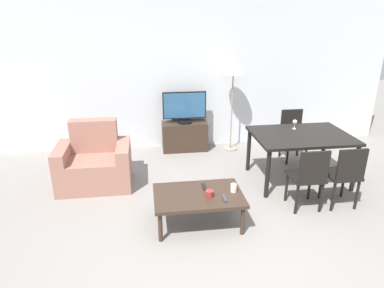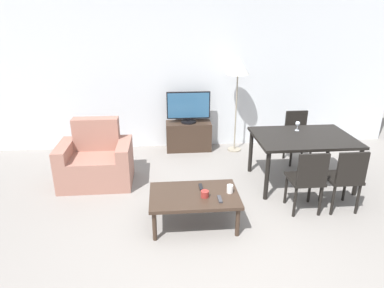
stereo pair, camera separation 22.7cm
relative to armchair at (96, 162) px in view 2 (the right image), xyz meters
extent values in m
plane|color=gray|center=(1.59, -1.86, -0.32)|extent=(18.00, 18.00, 0.00)
cube|color=silver|center=(1.59, 1.44, 1.03)|extent=(7.43, 0.06, 2.70)
cube|color=#9E6B5B|center=(0.00, -0.04, -0.10)|extent=(0.67, 0.72, 0.45)
cube|color=#9E6B5B|center=(0.00, 0.22, 0.36)|extent=(0.67, 0.20, 0.48)
cube|color=#9E6B5B|center=(-0.42, -0.04, -0.01)|extent=(0.18, 0.72, 0.63)
cube|color=#9E6B5B|center=(0.42, -0.04, -0.01)|extent=(0.18, 0.72, 0.63)
cube|color=#38281E|center=(1.45, 1.19, -0.06)|extent=(0.81, 0.37, 0.52)
cylinder|color=black|center=(1.45, 1.19, 0.21)|extent=(0.27, 0.27, 0.03)
cylinder|color=black|center=(1.45, 1.19, 0.25)|extent=(0.04, 0.04, 0.05)
cube|color=black|center=(1.45, 1.19, 0.52)|extent=(0.77, 0.04, 0.48)
cube|color=#2D5B84|center=(1.45, 1.16, 0.52)|extent=(0.74, 0.01, 0.45)
cube|color=#38281E|center=(1.34, -1.20, 0.05)|extent=(1.04, 0.68, 0.04)
cylinder|color=#38281E|center=(0.87, -1.48, -0.15)|extent=(0.05, 0.05, 0.36)
cylinder|color=#38281E|center=(1.80, -1.48, -0.15)|extent=(0.05, 0.05, 0.36)
cylinder|color=#38281E|center=(0.87, -0.91, -0.15)|extent=(0.05, 0.05, 0.36)
cylinder|color=#38281E|center=(1.80, -0.91, -0.15)|extent=(0.05, 0.05, 0.36)
cube|color=black|center=(2.99, -0.27, 0.39)|extent=(1.39, 1.00, 0.04)
cylinder|color=black|center=(2.36, -0.71, 0.02)|extent=(0.06, 0.06, 0.69)
cylinder|color=black|center=(3.62, -0.71, 0.02)|extent=(0.06, 0.06, 0.69)
cylinder|color=black|center=(2.36, 0.17, 0.02)|extent=(0.06, 0.06, 0.69)
cylinder|color=black|center=(3.62, 0.17, 0.02)|extent=(0.06, 0.06, 0.69)
cube|color=black|center=(2.75, -1.00, 0.10)|extent=(0.40, 0.40, 0.04)
cylinder|color=black|center=(2.59, -0.84, -0.12)|extent=(0.04, 0.04, 0.41)
cylinder|color=black|center=(2.91, -0.84, -0.12)|extent=(0.04, 0.04, 0.41)
cylinder|color=black|center=(2.59, -1.16, -0.12)|extent=(0.04, 0.04, 0.41)
cylinder|color=black|center=(2.91, -1.16, -0.12)|extent=(0.04, 0.04, 0.41)
cube|color=black|center=(2.75, -1.18, 0.32)|extent=(0.37, 0.04, 0.40)
cube|color=black|center=(3.23, 0.46, 0.10)|extent=(0.40, 0.40, 0.04)
cylinder|color=black|center=(3.07, 0.30, -0.12)|extent=(0.04, 0.04, 0.41)
cylinder|color=black|center=(3.39, 0.30, -0.12)|extent=(0.04, 0.04, 0.41)
cylinder|color=black|center=(3.07, 0.62, -0.12)|extent=(0.04, 0.04, 0.41)
cylinder|color=black|center=(3.39, 0.62, -0.12)|extent=(0.04, 0.04, 0.41)
cube|color=black|center=(3.23, 0.64, 0.32)|extent=(0.37, 0.04, 0.40)
cube|color=black|center=(3.23, -1.00, 0.10)|extent=(0.40, 0.40, 0.04)
cylinder|color=black|center=(3.07, -0.84, -0.12)|extent=(0.04, 0.04, 0.41)
cylinder|color=black|center=(3.39, -0.84, -0.12)|extent=(0.04, 0.04, 0.41)
cylinder|color=black|center=(3.07, -1.16, -0.12)|extent=(0.04, 0.04, 0.41)
cylinder|color=black|center=(3.39, -1.16, -0.12)|extent=(0.04, 0.04, 0.41)
cube|color=black|center=(3.23, -1.18, 0.32)|extent=(0.37, 0.04, 0.40)
cylinder|color=gray|center=(2.29, 1.08, -0.31)|extent=(0.24, 0.24, 0.02)
cylinder|color=gray|center=(2.29, 1.08, 0.38)|extent=(0.02, 0.02, 1.37)
cone|color=white|center=(2.29, 1.08, 1.22)|extent=(0.37, 0.37, 0.30)
cube|color=black|center=(1.43, -1.05, 0.08)|extent=(0.04, 0.15, 0.02)
cube|color=#38383D|center=(1.61, -1.35, 0.08)|extent=(0.04, 0.15, 0.02)
cylinder|color=white|center=(1.76, -1.20, 0.12)|extent=(0.07, 0.07, 0.10)
cylinder|color=maroon|center=(1.45, -1.27, 0.11)|extent=(0.09, 0.09, 0.08)
cylinder|color=silver|center=(2.99, -0.02, 0.41)|extent=(0.06, 0.06, 0.01)
cylinder|color=silver|center=(2.99, -0.02, 0.45)|extent=(0.01, 0.01, 0.07)
sphere|color=silver|center=(2.99, -0.02, 0.52)|extent=(0.07, 0.07, 0.07)
camera|label=1|loc=(0.78, -4.67, 2.06)|focal=32.00mm
camera|label=2|loc=(1.01, -4.70, 2.06)|focal=32.00mm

